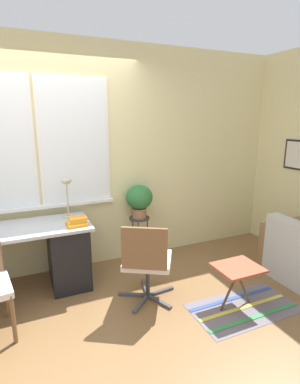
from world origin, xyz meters
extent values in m
plane|color=brown|center=(0.00, 0.00, 0.00)|extent=(14.00, 14.00, 0.00)
cube|color=beige|center=(0.00, 0.72, 1.35)|extent=(9.00, 0.06, 2.70)
cube|color=white|center=(0.47, 0.68, 1.55)|extent=(0.81, 0.02, 1.47)
cube|color=white|center=(0.47, 0.67, 1.55)|extent=(0.74, 0.01, 1.40)
cube|color=white|center=(0.05, 0.69, 0.83)|extent=(1.69, 0.11, 0.04)
cube|color=beige|center=(3.25, 0.00, 1.35)|extent=(0.06, 9.00, 2.70)
cube|color=black|center=(3.22, -0.02, 1.36)|extent=(0.02, 0.36, 0.39)
cube|color=silver|center=(3.21, -0.02, 1.36)|extent=(0.01, 0.31, 0.34)
cube|color=black|center=(0.26, 0.32, 0.35)|extent=(0.40, 0.56, 0.70)
cylinder|color=#BCB299|center=(0.32, 0.50, 0.74)|extent=(0.14, 0.14, 0.01)
cylinder|color=#BCB299|center=(0.32, 0.50, 0.93)|extent=(0.02, 0.02, 0.38)
ellipsoid|color=#BCB299|center=(0.32, 0.50, 1.15)|extent=(0.11, 0.11, 0.07)
cube|color=orange|center=(0.35, 0.16, 0.75)|extent=(0.21, 0.18, 0.03)
cube|color=yellow|center=(0.35, 0.17, 0.77)|extent=(0.17, 0.12, 0.03)
cube|color=orange|center=(0.37, 0.16, 0.80)|extent=(0.18, 0.11, 0.03)
cylinder|color=brown|center=(-0.31, -0.46, 0.22)|extent=(0.04, 0.04, 0.44)
cylinder|color=brown|center=(-0.37, -0.06, 0.22)|extent=(0.04, 0.04, 0.44)
cube|color=#47474C|center=(0.83, -0.22, 0.01)|extent=(0.29, 0.19, 0.03)
cube|color=#47474C|center=(0.84, -0.40, 0.01)|extent=(0.26, 0.24, 0.03)
cube|color=#47474C|center=(1.02, -0.44, 0.01)|extent=(0.16, 0.30, 0.03)
cube|color=#47474C|center=(1.12, -0.28, 0.01)|extent=(0.32, 0.07, 0.03)
cube|color=#47474C|center=(0.99, -0.15, 0.01)|extent=(0.10, 0.31, 0.03)
cylinder|color=#333338|center=(0.96, -0.30, 0.21)|extent=(0.04, 0.04, 0.36)
cube|color=silver|center=(0.96, -0.30, 0.42)|extent=(0.63, 0.62, 0.06)
cube|color=brown|center=(0.84, -0.50, 0.65)|extent=(0.39, 0.25, 0.41)
cube|color=olive|center=(2.80, -0.32, 0.30)|extent=(0.72, 0.09, 0.60)
cylinder|color=#333338|center=(1.20, 0.53, 0.58)|extent=(0.26, 0.26, 0.02)
cylinder|color=#333338|center=(1.31, 0.53, 0.28)|extent=(0.01, 0.01, 0.57)
cylinder|color=#333338|center=(1.15, 0.63, 0.28)|extent=(0.01, 0.01, 0.57)
cylinder|color=#333338|center=(1.15, 0.44, 0.28)|extent=(0.01, 0.01, 0.57)
cylinder|color=#9E6B4C|center=(1.20, 0.53, 0.65)|extent=(0.18, 0.18, 0.12)
ellipsoid|color=#2D7038|center=(1.20, 0.53, 0.86)|extent=(0.34, 0.34, 0.31)
cube|color=slate|center=(1.75, -0.85, 0.00)|extent=(1.05, 0.57, 0.01)
cube|color=#388E4C|center=(1.75, -1.01, 0.01)|extent=(1.03, 0.05, 0.00)
cube|color=#DBCC4C|center=(1.75, -0.85, 0.01)|extent=(1.03, 0.05, 0.00)
cube|color=#334C99|center=(1.75, -0.69, 0.01)|extent=(1.03, 0.05, 0.00)
cube|color=#B24C33|center=(1.70, -0.79, 0.42)|extent=(0.43, 0.36, 0.02)
cylinder|color=#4C3D2D|center=(1.62, -0.79, 0.20)|extent=(0.22, 0.02, 0.42)
cylinder|color=#4C3D2D|center=(1.77, -0.79, 0.20)|extent=(0.22, 0.02, 0.42)
camera|label=1|loc=(-0.14, -2.86, 1.81)|focal=28.00mm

